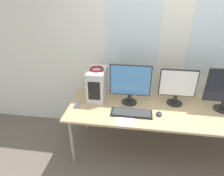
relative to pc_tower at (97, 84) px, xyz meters
name	(u,v)px	position (x,y,z in m)	size (l,w,h in m)	color
wall_back	(173,47)	(0.97, 0.40, 0.43)	(8.00, 0.07, 2.70)	silver
desk	(171,112)	(0.97, -0.15, -0.24)	(2.59, 0.85, 0.72)	tan
pc_tower	(97,84)	(0.00, 0.00, 0.00)	(0.22, 0.39, 0.41)	silver
headphones	(97,69)	(0.00, 0.00, 0.22)	(0.18, 0.18, 0.03)	maroon
monitor_main	(130,83)	(0.44, -0.07, 0.08)	(0.51, 0.20, 0.53)	black
monitor_right_near	(177,86)	(1.02, -0.01, 0.05)	(0.45, 0.20, 0.48)	black
keyboard	(132,113)	(0.48, -0.32, -0.19)	(0.49, 0.18, 0.02)	black
mouse	(159,114)	(0.80, -0.30, -0.19)	(0.07, 0.09, 0.04)	#2D2D2D
cell_phone	(77,104)	(-0.23, -0.21, -0.20)	(0.07, 0.14, 0.01)	#99999E
paper_sheet_left	(125,118)	(0.41, -0.42, -0.21)	(0.24, 0.32, 0.00)	white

